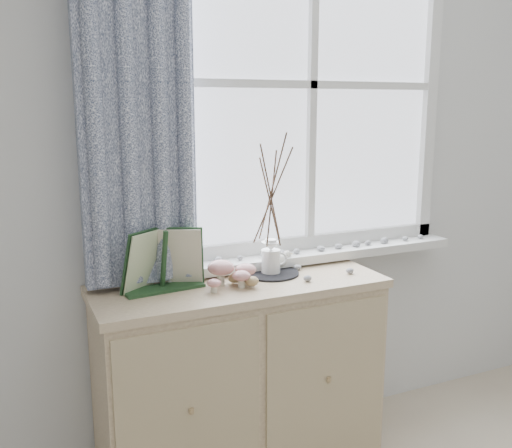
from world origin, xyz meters
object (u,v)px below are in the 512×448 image
object	(u,v)px
toadstool_cluster	(230,271)
botanical_book	(165,260)
twig_pitcher	(271,193)
sideboard	(241,379)

from	to	relation	value
toadstool_cluster	botanical_book	bearing A→B (deg)	174.56
botanical_book	twig_pitcher	xyz separation A→B (m)	(0.48, 0.05, 0.23)
toadstool_cluster	twig_pitcher	world-z (taller)	twig_pitcher
sideboard	toadstool_cluster	world-z (taller)	toadstool_cluster
toadstool_cluster	twig_pitcher	bearing A→B (deg)	18.82
sideboard	botanical_book	world-z (taller)	botanical_book
botanical_book	toadstool_cluster	size ratio (longest dim) A/B	1.58
twig_pitcher	toadstool_cluster	bearing A→B (deg)	-142.22
botanical_book	sideboard	bearing A→B (deg)	-8.24
botanical_book	toadstool_cluster	xyz separation A→B (m)	(0.26, -0.02, -0.07)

